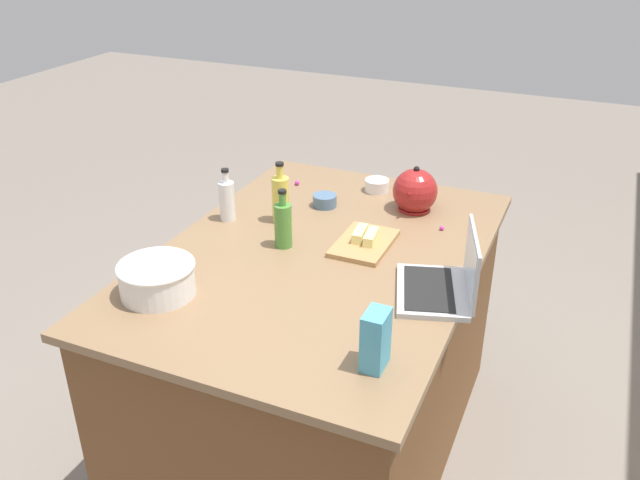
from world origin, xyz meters
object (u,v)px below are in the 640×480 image
at_px(butter_stick_right, 371,237).
at_px(laptop, 445,282).
at_px(butter_stick_left, 360,234).
at_px(ramekin_medium, 377,185).
at_px(bottle_oil, 281,198).
at_px(kettle, 415,192).
at_px(cutting_board, 364,243).
at_px(bottle_vinegar, 227,200).
at_px(bottle_olive, 283,224).
at_px(ramekin_small, 325,201).
at_px(mixing_bowl_large, 157,278).
at_px(candy_bag, 376,340).

bearing_deg(butter_stick_right, laptop, 55.82).
distance_m(butter_stick_left, ramekin_medium, 0.49).
bearing_deg(butter_stick_right, bottle_oil, -98.30).
height_order(kettle, ramekin_medium, kettle).
bearing_deg(cutting_board, bottle_vinegar, -89.26).
height_order(bottle_olive, bottle_vinegar, bottle_olive).
xyz_separation_m(laptop, bottle_olive, (-0.09, -0.61, 0.04)).
height_order(bottle_oil, ramekin_small, bottle_oil).
bearing_deg(mixing_bowl_large, cutting_board, 139.70).
bearing_deg(bottle_oil, kettle, 124.81).
bearing_deg(butter_stick_right, candy_bag, 20.57).
height_order(bottle_olive, kettle, bottle_olive).
height_order(bottle_vinegar, cutting_board, bottle_vinegar).
bearing_deg(butter_stick_left, candy_bag, 23.73).
bearing_deg(bottle_oil, butter_stick_right, 81.70).
distance_m(mixing_bowl_large, butter_stick_left, 0.75).
distance_m(bottle_olive, butter_stick_right, 0.32).
distance_m(bottle_olive, ramekin_medium, 0.63).
height_order(ramekin_small, ramekin_medium, ramekin_medium).
bearing_deg(laptop, ramekin_medium, -146.36).
distance_m(laptop, kettle, 0.65).
bearing_deg(candy_bag, kettle, -169.37).
height_order(bottle_oil, bottle_vinegar, bottle_oil).
height_order(bottle_olive, bottle_oil, bottle_oil).
bearing_deg(cutting_board, butter_stick_right, 106.91).
bearing_deg(bottle_vinegar, mixing_bowl_large, 8.01).
bearing_deg(kettle, laptop, 24.85).
relative_size(mixing_bowl_large, ramekin_medium, 2.39).
xyz_separation_m(bottle_vinegar, candy_bag, (0.64, 0.83, 0.00)).
xyz_separation_m(mixing_bowl_large, candy_bag, (0.07, 0.75, 0.03)).
xyz_separation_m(bottle_vinegar, ramekin_medium, (-0.50, 0.44, -0.06)).
bearing_deg(bottle_vinegar, bottle_olive, 69.35).
relative_size(butter_stick_left, candy_bag, 0.65).
relative_size(kettle, candy_bag, 1.25).
bearing_deg(bottle_olive, butter_stick_left, 118.77).
distance_m(mixing_bowl_large, butter_stick_right, 0.77).
bearing_deg(laptop, cutting_board, -121.62).
height_order(bottle_olive, ramekin_small, bottle_olive).
relative_size(cutting_board, ramekin_small, 2.91).
distance_m(bottle_olive, bottle_oil, 0.21).
height_order(laptop, candy_bag, laptop).
xyz_separation_m(bottle_vinegar, kettle, (-0.38, 0.64, -0.01)).
height_order(mixing_bowl_large, ramekin_medium, mixing_bowl_large).
xyz_separation_m(cutting_board, butter_stick_right, (-0.01, 0.02, 0.03)).
bearing_deg(mixing_bowl_large, ramekin_medium, 161.28).
bearing_deg(butter_stick_right, bottle_vinegar, -88.62).
xyz_separation_m(bottle_vinegar, butter_stick_left, (-0.02, 0.54, -0.05)).
bearing_deg(bottle_olive, candy_bag, 45.45).
relative_size(bottle_olive, butter_stick_right, 2.00).
xyz_separation_m(laptop, mixing_bowl_large, (0.36, -0.83, 0.01)).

